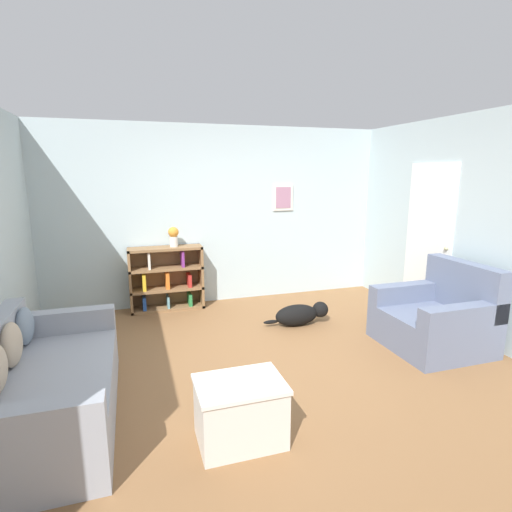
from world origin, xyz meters
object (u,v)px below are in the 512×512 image
Objects in this scene: coffee_table at (240,410)px; vase at (174,236)px; couch at (40,388)px; recliner_chair at (437,318)px; bookshelf at (166,279)px; dog at (301,314)px.

coffee_table is 2.26× the size of vase.
couch is 6.63× the size of vase.
recliner_chair is 3.51m from vase.
couch is 1.81× the size of bookshelf.
recliner_chair is 3.69× the size of vase.
vase is at bearing 141.59° from dog.
bookshelf is at bearing 143.33° from dog.
dog is (1.58, -1.17, -0.30)m from bookshelf.
coffee_table is (0.24, -3.13, -0.20)m from bookshelf.
couch is 2.94× the size of coffee_table.
dog is (1.34, 1.96, -0.10)m from coffee_table.
bookshelf reaches higher than coffee_table.
coffee_table is at bearing -124.36° from dog.
recliner_chair is 1.60m from dog.
coffee_table is at bearing -85.65° from bookshelf.
recliner_chair reaches higher than couch.
bookshelf is 1.62× the size of coffee_table.
coffee_table is 0.72× the size of dog.
recliner_chair is 1.63× the size of coffee_table.
recliner_chair reaches higher than coffee_table.
vase is at bearing 92.08° from coffee_table.
dog is (2.76, 1.29, -0.15)m from couch.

